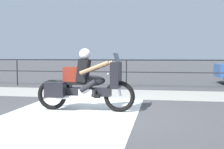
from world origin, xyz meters
The scene contains 5 objects.
ground_plane centered at (0.00, 0.00, 0.00)m, with size 120.00×120.00×0.00m, color #424244.
sidewalk_band centered at (0.00, 3.40, 0.01)m, with size 44.00×2.40×0.01m, color #99968E.
crosswalk_band centered at (-0.63, -0.20, 0.00)m, with size 3.12×6.00×0.01m, color silver.
fence_railing centered at (0.00, 5.44, 0.96)m, with size 36.00×0.05×1.22m.
motorcycle centered at (-0.41, 0.16, 0.70)m, with size 2.51×0.76×1.57m.
Camera 1 is at (1.44, -6.60, 1.39)m, focal length 45.00 mm.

